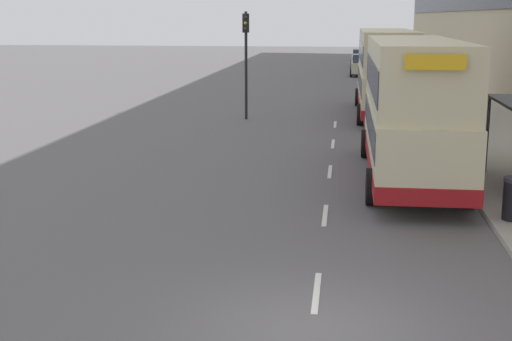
{
  "coord_description": "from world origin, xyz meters",
  "views": [
    {
      "loc": [
        0.43,
        -10.75,
        4.99
      ],
      "look_at": [
        -3.3,
        19.02,
        -1.53
      ],
      "focal_mm": 50.0,
      "sensor_mm": 36.0,
      "label": 1
    }
  ],
  "objects": [
    {
      "name": "double_decker_bus_ahead",
      "position": [
        2.42,
        26.05,
        2.29
      ],
      "size": [
        2.85,
        11.27,
        4.3
      ],
      "color": "beige",
      "rests_on": "ground_plane"
    },
    {
      "name": "traffic_light_far_kerb",
      "position": [
        -4.4,
        23.86,
        3.49
      ],
      "size": [
        0.3,
        0.32,
        5.21
      ],
      "color": "black",
      "rests_on": "ground_plane"
    },
    {
      "name": "lane_mark_2",
      "position": [
        0.0,
        12.14,
        0.01
      ],
      "size": [
        0.12,
        2.0,
        0.01
      ],
      "color": "silver",
      "rests_on": "ground_plane"
    },
    {
      "name": "lane_mark_0",
      "position": [
        0.0,
        1.65,
        0.01
      ],
      "size": [
        0.12,
        2.0,
        0.01
      ],
      "color": "silver",
      "rests_on": "ground_plane"
    },
    {
      "name": "lane_mark_3",
      "position": [
        0.0,
        17.39,
        0.01
      ],
      "size": [
        0.12,
        2.0,
        0.01
      ],
      "color": "silver",
      "rests_on": "ground_plane"
    },
    {
      "name": "pavement",
      "position": [
        6.5,
        38.5,
        0.07
      ],
      "size": [
        5.0,
        93.0,
        0.14
      ],
      "color": "#A39E93",
      "rests_on": "ground_plane"
    },
    {
      "name": "double_decker_bus_near",
      "position": [
        2.47,
        11.31,
        2.28
      ],
      "size": [
        2.85,
        10.3,
        4.3
      ],
      "color": "beige",
      "rests_on": "ground_plane"
    },
    {
      "name": "lane_mark_1",
      "position": [
        0.0,
        6.9,
        0.01
      ],
      "size": [
        0.12,
        2.0,
        0.01
      ],
      "color": "silver",
      "rests_on": "ground_plane"
    },
    {
      "name": "car_0",
      "position": [
        1.94,
        61.64,
        0.87
      ],
      "size": [
        2.09,
        3.91,
        1.77
      ],
      "color": "silver",
      "rests_on": "ground_plane"
    },
    {
      "name": "car_1",
      "position": [
        1.8,
        50.87,
        0.9
      ],
      "size": [
        2.02,
        4.25,
        1.83
      ],
      "color": "#B7B799",
      "rests_on": "ground_plane"
    },
    {
      "name": "ground_plane",
      "position": [
        0.0,
        0.0,
        0.0
      ],
      "size": [
        220.0,
        220.0,
        0.0
      ],
      "primitive_type": "plane",
      "color": "#5B595B"
    },
    {
      "name": "lane_mark_4",
      "position": [
        0.0,
        22.64,
        0.01
      ],
      "size": [
        0.12,
        2.0,
        0.01
      ],
      "color": "silver",
      "rests_on": "ground_plane"
    }
  ]
}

